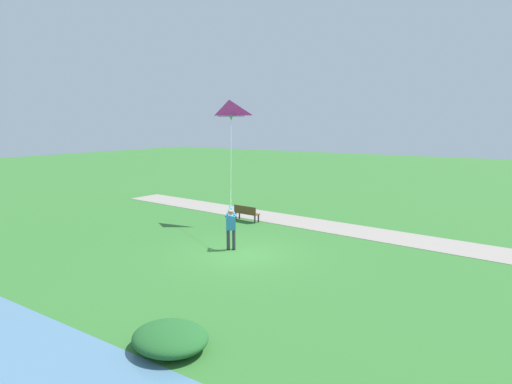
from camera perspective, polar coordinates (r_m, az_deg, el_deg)
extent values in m
plane|color=#33702D|center=(17.49, -2.05, -8.37)|extent=(120.00, 120.00, 0.00)
cube|color=gray|center=(21.91, 11.75, -4.92)|extent=(4.88, 32.09, 0.02)
cube|color=#232328|center=(18.09, -3.77, -7.69)|extent=(0.26, 0.23, 0.06)
cylinder|color=#383842|center=(17.95, -3.79, -6.42)|extent=(0.14, 0.14, 0.82)
cube|color=#232328|center=(18.09, -3.01, -7.68)|extent=(0.26, 0.23, 0.06)
cylinder|color=#383842|center=(17.95, -3.02, -6.42)|extent=(0.14, 0.14, 0.82)
cube|color=teal|center=(17.77, -3.43, -4.22)|extent=(0.41, 0.45, 0.60)
sphere|color=tan|center=(17.67, -3.44, -2.77)|extent=(0.22, 0.22, 0.22)
ellipsoid|color=olive|center=(17.65, -3.44, -2.65)|extent=(0.31, 0.31, 0.13)
cylinder|color=teal|center=(17.89, -3.71, -2.65)|extent=(0.56, 0.16, 0.43)
cylinder|color=teal|center=(17.89, -3.15, -2.65)|extent=(0.32, 0.54, 0.43)
sphere|color=tan|center=(18.02, -3.43, -2.14)|extent=(0.10, 0.10, 0.10)
pyramid|color=#E02D9E|center=(22.15, -3.66, 11.23)|extent=(0.69, 1.69, 0.82)
cone|color=green|center=(22.33, -3.39, 9.94)|extent=(0.23, 0.23, 0.22)
cylinder|color=black|center=(22.33, -3.39, 10.22)|extent=(0.24, 1.54, 0.02)
cylinder|color=silver|center=(20.06, -3.41, 4.47)|extent=(3.79, 2.73, 3.79)
cube|color=brown|center=(23.08, -1.24, -2.88)|extent=(0.56, 1.53, 0.05)
cube|color=brown|center=(22.89, -1.53, -2.41)|extent=(0.16, 1.50, 0.40)
cube|color=#2D2D33|center=(23.67, -2.26, -3.14)|extent=(0.06, 0.06, 0.45)
cube|color=#2D2D33|center=(23.43, -2.76, -3.27)|extent=(0.06, 0.06, 0.45)
cube|color=#2D2D33|center=(22.85, 0.33, -3.58)|extent=(0.06, 0.06, 0.45)
cube|color=#2D2D33|center=(22.60, -0.16, -3.72)|extent=(0.06, 0.06, 0.45)
ellipsoid|color=#236028|center=(10.73, -11.56, -18.81)|extent=(1.67, 1.91, 0.54)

